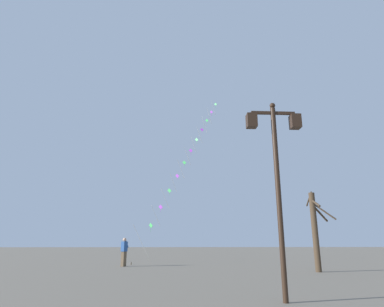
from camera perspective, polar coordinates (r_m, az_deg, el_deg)
ground_plane at (r=21.03m, az=-4.64°, el=-19.04°), size 160.00×160.00×0.00m
twin_lantern_lamp_post at (r=9.30m, az=14.40°, el=-0.86°), size 1.54×0.28×5.32m
kite_train at (r=30.32m, az=-0.88°, el=-0.77°), size 7.62×12.92×17.30m
kite_flyer at (r=21.64m, az=-11.71°, el=-16.28°), size 0.43×0.61×1.71m
bare_tree at (r=18.45m, az=20.63°, el=-12.12°), size 1.25×2.50×4.05m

